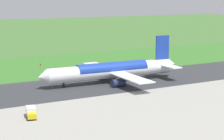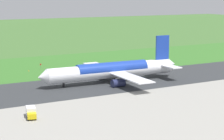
{
  "view_description": "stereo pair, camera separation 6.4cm",
  "coord_description": "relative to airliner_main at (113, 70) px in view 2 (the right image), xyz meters",
  "views": [
    {
      "loc": [
        78.99,
        125.8,
        30.55
      ],
      "look_at": [
        8.08,
        0.0,
        4.5
      ],
      "focal_mm": 66.75,
      "sensor_mm": 36.0,
      "label": 1
    },
    {
      "loc": [
        78.94,
        125.83,
        30.55
      ],
      "look_at": [
        8.08,
        0.0,
        4.5
      ],
      "focal_mm": 66.75,
      "sensor_mm": 36.0,
      "label": 2
    }
  ],
  "objects": [
    {
      "name": "ground_plane",
      "position": [
        -7.7,
        -0.02,
        -4.35
      ],
      "size": [
        800.0,
        800.0,
        0.0
      ],
      "primitive_type": "plane",
      "color": "#3D662D"
    },
    {
      "name": "runway_asphalt",
      "position": [
        -7.7,
        -0.02,
        -4.32
      ],
      "size": [
        600.0,
        31.62,
        0.06
      ],
      "primitive_type": "cube",
      "color": "#2D3033",
      "rests_on": "ground"
    },
    {
      "name": "grass_verge_foreground",
      "position": [
        -7.7,
        -33.68,
        -4.33
      ],
      "size": [
        600.0,
        80.0,
        0.04
      ],
      "primitive_type": "cube",
      "color": "#346B27",
      "rests_on": "ground"
    },
    {
      "name": "airliner_main",
      "position": [
        0.0,
        0.0,
        0.0
      ],
      "size": [
        54.1,
        44.21,
        15.88
      ],
      "color": "white",
      "rests_on": "ground"
    },
    {
      "name": "service_truck_baggage",
      "position": [
        39.31,
        27.42,
        -2.95
      ],
      "size": [
        3.59,
        6.17,
        2.65
      ],
      "color": "gold",
      "rests_on": "ground"
    },
    {
      "name": "no_stopping_sign",
      "position": [
        13.31,
        -37.77,
        -2.93
      ],
      "size": [
        0.6,
        0.1,
        2.37
      ],
      "color": "slate",
      "rests_on": "ground"
    },
    {
      "name": "traffic_cone_orange",
      "position": [
        19.06,
        -35.96,
        -4.08
      ],
      "size": [
        0.4,
        0.4,
        0.55
      ],
      "primitive_type": "cone",
      "color": "orange",
      "rests_on": "ground"
    }
  ]
}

